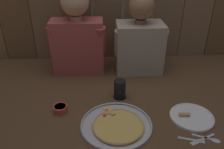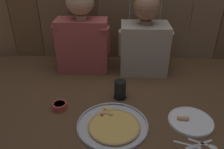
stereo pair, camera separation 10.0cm
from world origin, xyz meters
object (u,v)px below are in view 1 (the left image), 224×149
at_px(dinner_plate, 191,117).
at_px(pizza_tray, 117,125).
at_px(drinking_glass, 120,89).
at_px(diner_right, 140,38).
at_px(diner_left, 77,33).
at_px(dipping_bowl, 60,108).

bearing_deg(dinner_plate, pizza_tray, -173.69).
distance_m(drinking_glass, diner_right, 0.46).
bearing_deg(drinking_glass, dinner_plate, -30.37).
relative_size(drinking_glass, diner_left, 0.19).
relative_size(pizza_tray, dinner_plate, 1.57).
distance_m(dinner_plate, diner_left, 0.95).
distance_m(pizza_tray, dinner_plate, 0.43).
xyz_separation_m(dipping_bowl, diner_right, (0.53, 0.51, 0.24)).
distance_m(pizza_tray, diner_right, 0.73).
xyz_separation_m(pizza_tray, dinner_plate, (0.42, 0.05, -0.00)).
xyz_separation_m(pizza_tray, diner_left, (-0.25, 0.65, 0.30)).
height_order(dinner_plate, drinking_glass, drinking_glass).
xyz_separation_m(drinking_glass, dipping_bowl, (-0.36, -0.13, -0.04)).
bearing_deg(dinner_plate, diner_right, 109.69).
xyz_separation_m(pizza_tray, drinking_glass, (0.04, 0.27, 0.05)).
distance_m(pizza_tray, diner_left, 0.76).
bearing_deg(diner_right, pizza_tray, -107.77).
bearing_deg(dipping_bowl, pizza_tray, -23.73).
xyz_separation_m(diner_left, diner_right, (0.46, -0.00, -0.04)).
bearing_deg(pizza_tray, diner_right, 72.23).
distance_m(drinking_glass, diner_left, 0.53).
height_order(pizza_tray, dinner_plate, dinner_plate).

